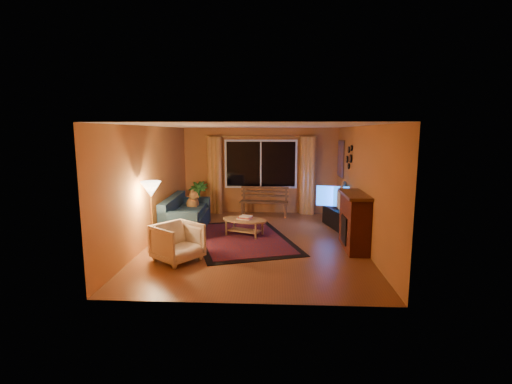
{
  "coord_description": "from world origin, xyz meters",
  "views": [
    {
      "loc": [
        0.43,
        -7.85,
        2.36
      ],
      "look_at": [
        0.0,
        0.3,
        1.05
      ],
      "focal_mm": 26.0,
      "sensor_mm": 36.0,
      "label": 1
    }
  ],
  "objects_px": {
    "tv_console": "(337,218)",
    "floor_lamp": "(152,217)",
    "coffee_table": "(244,227)",
    "bench": "(264,209)",
    "armchair": "(178,241)",
    "sofa": "(187,214)"
  },
  "relations": [
    {
      "from": "sofa",
      "to": "tv_console",
      "type": "relative_size",
      "value": 1.8
    },
    {
      "from": "tv_console",
      "to": "coffee_table",
      "type": "bearing_deg",
      "value": -171.35
    },
    {
      "from": "floor_lamp",
      "to": "coffee_table",
      "type": "distance_m",
      "value": 2.2
    },
    {
      "from": "sofa",
      "to": "floor_lamp",
      "type": "bearing_deg",
      "value": -101.9
    },
    {
      "from": "sofa",
      "to": "coffee_table",
      "type": "distance_m",
      "value": 1.51
    },
    {
      "from": "bench",
      "to": "armchair",
      "type": "bearing_deg",
      "value": -105.67
    },
    {
      "from": "armchair",
      "to": "floor_lamp",
      "type": "bearing_deg",
      "value": 89.74
    },
    {
      "from": "tv_console",
      "to": "floor_lamp",
      "type": "bearing_deg",
      "value": -164.53
    },
    {
      "from": "floor_lamp",
      "to": "tv_console",
      "type": "relative_size",
      "value": 1.25
    },
    {
      "from": "coffee_table",
      "to": "tv_console",
      "type": "height_order",
      "value": "tv_console"
    },
    {
      "from": "armchair",
      "to": "tv_console",
      "type": "distance_m",
      "value": 4.3
    },
    {
      "from": "sofa",
      "to": "coffee_table",
      "type": "height_order",
      "value": "sofa"
    },
    {
      "from": "sofa",
      "to": "floor_lamp",
      "type": "relative_size",
      "value": 1.44
    },
    {
      "from": "bench",
      "to": "floor_lamp",
      "type": "height_order",
      "value": "floor_lamp"
    },
    {
      "from": "armchair",
      "to": "coffee_table",
      "type": "relative_size",
      "value": 0.72
    },
    {
      "from": "floor_lamp",
      "to": "coffee_table",
      "type": "height_order",
      "value": "floor_lamp"
    },
    {
      "from": "floor_lamp",
      "to": "sofa",
      "type": "bearing_deg",
      "value": 80.27
    },
    {
      "from": "armchair",
      "to": "coffee_table",
      "type": "xyz_separation_m",
      "value": [
        1.09,
        1.77,
        -0.19
      ]
    },
    {
      "from": "armchair",
      "to": "tv_console",
      "type": "height_order",
      "value": "armchair"
    },
    {
      "from": "tv_console",
      "to": "armchair",
      "type": "bearing_deg",
      "value": -154.6
    },
    {
      "from": "floor_lamp",
      "to": "coffee_table",
      "type": "relative_size",
      "value": 1.31
    },
    {
      "from": "bench",
      "to": "armchair",
      "type": "distance_m",
      "value": 4.11
    }
  ]
}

